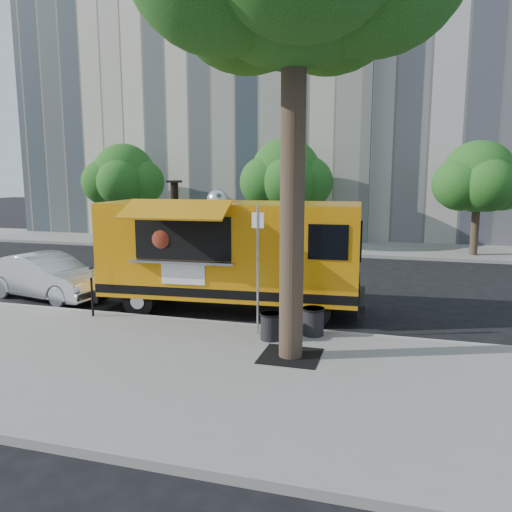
{
  "coord_description": "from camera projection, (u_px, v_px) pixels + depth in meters",
  "views": [
    {
      "loc": [
        4.6,
        -12.34,
        3.81
      ],
      "look_at": [
        1.06,
        0.0,
        1.72
      ],
      "focal_mm": 35.0,
      "sensor_mm": 36.0,
      "label": 1
    }
  ],
  "objects": [
    {
      "name": "trash_bin_right",
      "position": [
        313.0,
        321.0,
        11.5
      ],
      "size": [
        0.53,
        0.53,
        0.64
      ],
      "color": "black",
      "rests_on": "sidewalk"
    },
    {
      "name": "sign_post",
      "position": [
        258.0,
        262.0,
        11.38
      ],
      "size": [
        0.28,
        0.06,
        3.0
      ],
      "color": "silver",
      "rests_on": "sidewalk"
    },
    {
      "name": "far_tree_c",
      "position": [
        478.0,
        177.0,
        22.56
      ],
      "size": [
        3.24,
        3.24,
        5.21
      ],
      "color": "#33261C",
      "rests_on": "far_sidewalk"
    },
    {
      "name": "building_left",
      "position": [
        218.0,
        56.0,
        34.69
      ],
      "size": [
        22.0,
        14.0,
        24.0
      ],
      "primitive_type": "cube",
      "color": "beige",
      "rests_on": "ground"
    },
    {
      "name": "tree_well",
      "position": [
        291.0,
        356.0,
        10.18
      ],
      "size": [
        1.2,
        1.2,
        0.02
      ],
      "primitive_type": "cube",
      "color": "black",
      "rests_on": "sidewalk"
    },
    {
      "name": "sidewalk",
      "position": [
        148.0,
        368.0,
        9.76
      ],
      "size": [
        60.0,
        6.0,
        0.15
      ],
      "primitive_type": "cube",
      "color": "gray",
      "rests_on": "ground"
    },
    {
      "name": "sedan",
      "position": [
        47.0,
        276.0,
        15.48
      ],
      "size": [
        4.43,
        2.32,
        1.39
      ],
      "primitive_type": "imported",
      "rotation": [
        0.0,
        0.0,
        1.36
      ],
      "color": "silver",
      "rests_on": "ground"
    },
    {
      "name": "ground",
      "position": [
        219.0,
        317.0,
        13.57
      ],
      "size": [
        120.0,
        120.0,
        0.0
      ],
      "primitive_type": "plane",
      "color": "black",
      "rests_on": "ground"
    },
    {
      "name": "food_truck",
      "position": [
        229.0,
        252.0,
        13.8
      ],
      "size": [
        7.48,
        3.78,
        3.64
      ],
      "rotation": [
        0.0,
        0.0,
        0.07
      ],
      "color": "orange",
      "rests_on": "ground"
    },
    {
      "name": "curb",
      "position": [
        206.0,
        324.0,
        12.68
      ],
      "size": [
        60.0,
        0.14,
        0.16
      ],
      "primitive_type": "cube",
      "color": "#999993",
      "rests_on": "ground"
    },
    {
      "name": "trash_bin_left",
      "position": [
        271.0,
        325.0,
        11.18
      ],
      "size": [
        0.51,
        0.51,
        0.61
      ],
      "color": "black",
      "rests_on": "sidewalk"
    },
    {
      "name": "far_tree_a",
      "position": [
        124.0,
        176.0,
        27.35
      ],
      "size": [
        3.42,
        3.42,
        5.36
      ],
      "color": "#33261C",
      "rests_on": "far_sidewalk"
    },
    {
      "name": "parking_meter",
      "position": [
        92.0,
        285.0,
        12.95
      ],
      "size": [
        0.11,
        0.11,
        1.33
      ],
      "color": "black",
      "rests_on": "sidewalk"
    },
    {
      "name": "far_tree_b",
      "position": [
        286.0,
        174.0,
        25.28
      ],
      "size": [
        3.6,
        3.6,
        5.5
      ],
      "color": "#33261C",
      "rests_on": "far_sidewalk"
    },
    {
      "name": "far_sidewalk",
      "position": [
        307.0,
        246.0,
        26.37
      ],
      "size": [
        60.0,
        5.0,
        0.15
      ],
      "primitive_type": "cube",
      "color": "gray",
      "rests_on": "ground"
    }
  ]
}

